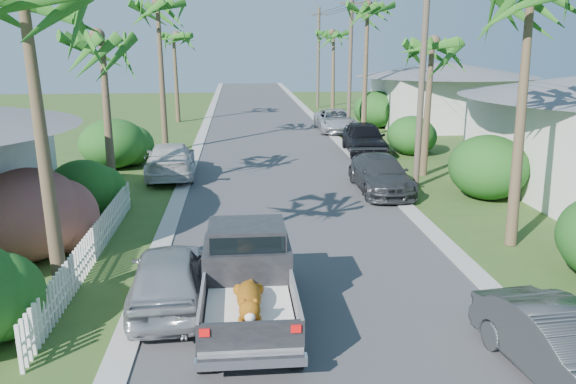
{
  "coord_description": "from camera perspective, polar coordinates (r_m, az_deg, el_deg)",
  "views": [
    {
      "loc": [
        -1.89,
        -9.63,
        5.98
      ],
      "look_at": [
        -0.38,
        7.39,
        1.4
      ],
      "focal_mm": 35.0,
      "sensor_mm": 36.0,
      "label": 1
    }
  ],
  "objects": [
    {
      "name": "parked_car_rf",
      "position": [
        31.25,
        7.76,
        5.44
      ],
      "size": [
        2.25,
        5.12,
        1.72
      ],
      "primitive_type": "imported",
      "rotation": [
        0.0,
        0.0,
        -0.04
      ],
      "color": "black",
      "rests_on": "ground"
    },
    {
      "name": "parked_car_rn",
      "position": [
        11.54,
        26.07,
        -14.09
      ],
      "size": [
        1.89,
        4.16,
        1.32
      ],
      "primitive_type": "imported",
      "rotation": [
        0.0,
        0.0,
        0.13
      ],
      "color": "#2F3235",
      "rests_on": "ground"
    },
    {
      "name": "palm_l_b",
      "position": [
        22.18,
        -18.5,
        14.7
      ],
      "size": [
        4.4,
        4.4,
        7.4
      ],
      "color": "brown",
      "rests_on": "ground"
    },
    {
      "name": "parked_car_ln",
      "position": [
        13.44,
        -12.11,
        -8.4
      ],
      "size": [
        1.92,
        4.3,
        1.44
      ],
      "primitive_type": "imported",
      "rotation": [
        0.0,
        0.0,
        3.2
      ],
      "color": "#AAABB1",
      "rests_on": "ground"
    },
    {
      "name": "palm_r_d",
      "position": [
        50.34,
        4.69,
        15.82
      ],
      "size": [
        4.4,
        4.4,
        8.0
      ],
      "color": "brown",
      "rests_on": "ground"
    },
    {
      "name": "palm_r_c",
      "position": [
        36.59,
        8.11,
        18.2
      ],
      "size": [
        4.4,
        4.4,
        9.4
      ],
      "color": "brown",
      "rests_on": "ground"
    },
    {
      "name": "parked_car_rd",
      "position": [
        38.94,
        4.82,
        7.23
      ],
      "size": [
        2.53,
        5.36,
        1.48
      ],
      "primitive_type": "imported",
      "rotation": [
        0.0,
        0.0,
        -0.01
      ],
      "color": "silver",
      "rests_on": "ground"
    },
    {
      "name": "curb_left",
      "position": [
        35.22,
        -8.97,
        5.1
      ],
      "size": [
        0.6,
        100.0,
        0.06
      ],
      "primitive_type": "cube",
      "color": "#A5A39E",
      "rests_on": "ground"
    },
    {
      "name": "utility_pole_d",
      "position": [
        53.17,
        3.1,
        13.5
      ],
      "size": [
        1.6,
        0.26,
        9.0
      ],
      "color": "brown",
      "rests_on": "ground"
    },
    {
      "name": "utility_pole_b",
      "position": [
        23.87,
        13.47,
        11.29
      ],
      "size": [
        1.6,
        0.26,
        9.0
      ],
      "color": "brown",
      "rests_on": "ground"
    },
    {
      "name": "picket_fence",
      "position": [
        16.61,
        -19.19,
        -5.13
      ],
      "size": [
        0.1,
        11.0,
        1.0
      ],
      "primitive_type": "cube",
      "color": "white",
      "rests_on": "ground"
    },
    {
      "name": "parked_car_rm",
      "position": [
        23.35,
        9.38,
        1.78
      ],
      "size": [
        2.02,
        4.95,
        1.44
      ],
      "primitive_type": "imported",
      "rotation": [
        0.0,
        0.0,
        -0.0
      ],
      "color": "#2E3033",
      "rests_on": "ground"
    },
    {
      "name": "shrub_l_c",
      "position": [
        20.99,
        -20.15,
        0.35
      ],
      "size": [
        2.4,
        2.64,
        2.0
      ],
      "primitive_type": "ellipsoid",
      "color": "#144619",
      "rests_on": "ground"
    },
    {
      "name": "shrub_l_b",
      "position": [
        17.35,
        -24.8,
        -2.06
      ],
      "size": [
        3.0,
        3.3,
        2.6
      ],
      "primitive_type": "ellipsoid",
      "color": "#BB1A56",
      "rests_on": "ground"
    },
    {
      "name": "shrub_r_c",
      "position": [
        31.47,
        12.41,
        5.65
      ],
      "size": [
        2.6,
        2.86,
        2.1
      ],
      "primitive_type": "ellipsoid",
      "color": "#144619",
      "rests_on": "ground"
    },
    {
      "name": "shrub_r_d",
      "position": [
        41.11,
        8.97,
        8.29
      ],
      "size": [
        3.2,
        3.52,
        2.6
      ],
      "primitive_type": "ellipsoid",
      "color": "#144619",
      "rests_on": "ground"
    },
    {
      "name": "shrub_r_b",
      "position": [
        23.27,
        19.66,
        2.4
      ],
      "size": [
        3.0,
        3.3,
        2.5
      ],
      "primitive_type": "ellipsoid",
      "color": "#144619",
      "rests_on": "ground"
    },
    {
      "name": "house_right_far",
      "position": [
        42.51,
        15.65,
        9.26
      ],
      "size": [
        9.0,
        8.0,
        4.6
      ],
      "color": "silver",
      "rests_on": "ground"
    },
    {
      "name": "palm_l_c",
      "position": [
        31.95,
        -13.13,
        18.11
      ],
      "size": [
        4.4,
        4.4,
        9.2
      ],
      "color": "brown",
      "rests_on": "ground"
    },
    {
      "name": "ground",
      "position": [
        11.49,
        5.35,
        -16.43
      ],
      "size": [
        120.0,
        120.0,
        0.0
      ],
      "primitive_type": "plane",
      "color": "#34521F",
      "rests_on": "ground"
    },
    {
      "name": "parked_car_lf",
      "position": [
        26.14,
        -11.83,
        3.2
      ],
      "size": [
        2.54,
        5.46,
        1.54
      ],
      "primitive_type": "imported",
      "rotation": [
        0.0,
        0.0,
        3.21
      ],
      "color": "silver",
      "rests_on": "ground"
    },
    {
      "name": "road",
      "position": [
        35.19,
        -1.94,
        5.23
      ],
      "size": [
        8.0,
        100.0,
        0.02
      ],
      "primitive_type": "cube",
      "color": "#38383A",
      "rests_on": "ground"
    },
    {
      "name": "utility_pole_c",
      "position": [
        38.39,
        6.33,
        12.86
      ],
      "size": [
        1.6,
        0.26,
        9.0
      ],
      "color": "brown",
      "rests_on": "ground"
    },
    {
      "name": "pickup_truck",
      "position": [
        12.66,
        -4.13,
        -8.16
      ],
      "size": [
        1.98,
        5.12,
        2.06
      ],
      "color": "black",
      "rests_on": "ground"
    },
    {
      "name": "palm_l_d",
      "position": [
        43.87,
        -11.53,
        15.33
      ],
      "size": [
        4.4,
        4.4,
        7.7
      ],
      "color": "brown",
      "rests_on": "ground"
    },
    {
      "name": "palm_r_b",
      "position": [
        26.05,
        14.41,
        14.49
      ],
      "size": [
        4.4,
        4.4,
        7.2
      ],
      "color": "brown",
      "rests_on": "ground"
    },
    {
      "name": "shrub_l_d",
      "position": [
        28.7,
        -17.36,
        4.74
      ],
      "size": [
        3.2,
        3.52,
        2.4
      ],
      "primitive_type": "ellipsoid",
      "color": "#144619",
      "rests_on": "ground"
    },
    {
      "name": "curb_right",
      "position": [
        35.67,
        5.0,
        5.35
      ],
      "size": [
        0.6,
        100.0,
        0.06
      ],
      "primitive_type": "cube",
      "color": "#A5A39E",
      "rests_on": "ground"
    }
  ]
}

